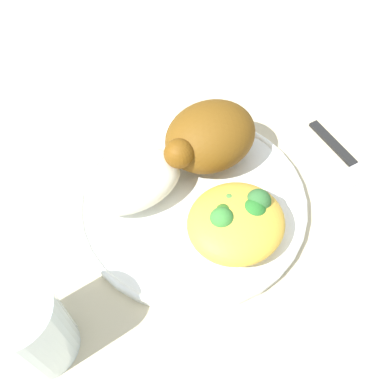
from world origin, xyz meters
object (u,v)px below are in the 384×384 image
water_glass (29,329)px  mac_cheese_with_broccoli (237,220)px  rice_pile (134,181)px  plate (192,200)px  roasted_chicken (209,137)px  fork (321,150)px  knife (353,163)px

water_glass → mac_cheese_with_broccoli: bearing=-179.6°
rice_pile → water_glass: bearing=33.6°
plate → mac_cheese_with_broccoli: (-0.02, 0.06, 0.03)m
mac_cheese_with_broccoli → water_glass: size_ratio=1.07×
roasted_chicken → water_glass: bearing=22.2°
plate → water_glass: water_glass is taller
fork → knife: size_ratio=0.75×
plate → knife: bearing=164.2°
fork → knife: bearing=117.5°
plate → mac_cheese_with_broccoli: bearing=105.5°
rice_pile → water_glass: 0.18m
mac_cheese_with_broccoli → knife: (-0.18, -0.00, -0.03)m
roasted_chicken → rice_pile: size_ratio=1.06×
roasted_chicken → fork: size_ratio=0.82×
fork → knife: knife is taller
plate → mac_cheese_with_broccoli: mac_cheese_with_broccoli is taller
rice_pile → water_glass: water_glass is taller
roasted_chicken → plate: bearing=39.6°
plate → fork: (-0.18, 0.02, -0.00)m
rice_pile → fork: size_ratio=0.77×
roasted_chicken → knife: (-0.15, 0.09, -0.05)m
roasted_chicken → water_glass: size_ratio=1.21×
fork → rice_pile: bearing=-13.9°
roasted_chicken → water_glass: 0.27m
mac_cheese_with_broccoli → knife: bearing=-178.5°
water_glass → knife: bearing=-179.1°
plate → fork: bearing=174.0°
mac_cheese_with_broccoli → fork: bearing=-165.4°
water_glass → rice_pile: bearing=-146.4°
plate → rice_pile: size_ratio=2.36×
rice_pile → knife: size_ratio=0.58×
mac_cheese_with_broccoli → fork: size_ratio=0.72×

